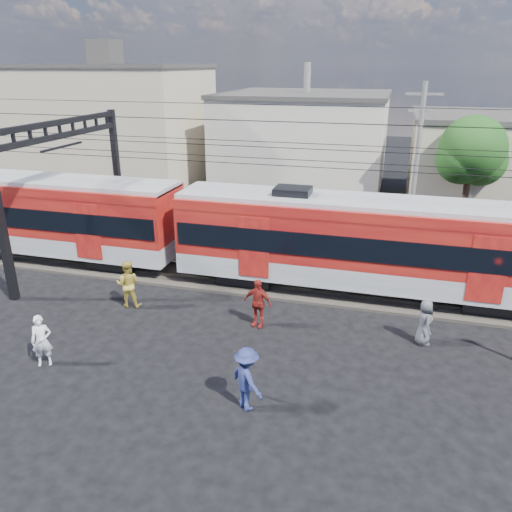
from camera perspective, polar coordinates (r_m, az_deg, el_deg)
name	(u,v)px	position (r m, az deg, el deg)	size (l,w,h in m)	color
ground	(207,385)	(16.01, -5.58, -14.46)	(120.00, 120.00, 0.00)	black
track_bed	(270,282)	(22.64, 1.63, -2.95)	(70.00, 3.40, 0.12)	#2D2823
rail_near	(266,286)	(21.93, 1.15, -3.44)	(70.00, 0.12, 0.12)	#59544C
rail_far	(274,273)	(23.26, 2.08, -1.96)	(70.00, 0.12, 0.12)	#59544C
commuter_train	(372,242)	(21.23, 13.14, 1.61)	(50.30, 3.08, 4.17)	black
catenary	(89,160)	(24.59, -18.53, 10.33)	(70.00, 9.30, 7.52)	black
building_west	(112,126)	(42.47, -16.11, 14.06)	(14.28, 10.20, 9.30)	#BBAC8F
building_midwest	(305,141)	(40.08, 5.62, 12.94)	(12.24, 12.24, 7.30)	beige
utility_pole_mid	(416,162)	(27.51, 17.86, 10.17)	(1.80, 0.24, 8.50)	slate
tree_near	(475,153)	(30.81, 23.77, 10.73)	(3.82, 3.64, 6.72)	#382619
pedestrian_a	(42,341)	(17.84, -23.29, -8.88)	(0.65, 0.42, 1.77)	white
pedestrian_b	(128,284)	(20.82, -14.43, -3.11)	(0.95, 0.74, 1.96)	gold
pedestrian_c	(247,379)	(14.51, -1.07, -13.87)	(1.26, 0.72, 1.94)	navy
pedestrian_d	(258,303)	(18.68, 0.18, -5.38)	(1.12, 0.47, 1.91)	maroon
pedestrian_e	(425,322)	(18.58, 18.70, -7.17)	(0.82, 0.53, 1.68)	#4C4C51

